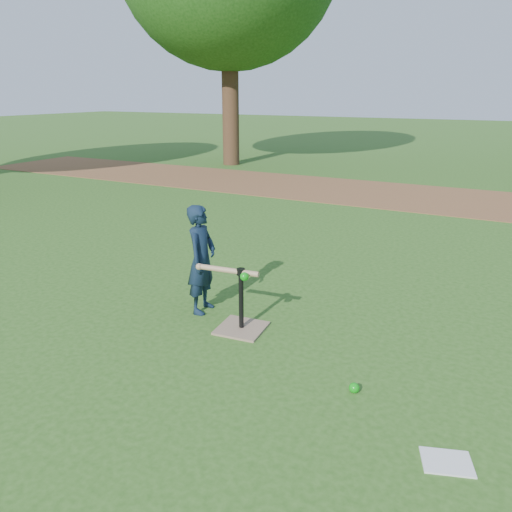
% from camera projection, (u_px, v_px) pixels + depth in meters
% --- Properties ---
extents(ground, '(80.00, 80.00, 0.00)m').
position_uv_depth(ground, '(245.00, 350.00, 4.39)').
color(ground, '#285116').
rests_on(ground, ground).
extents(dirt_strip, '(24.00, 3.00, 0.01)m').
position_uv_depth(dirt_strip, '(414.00, 197.00, 10.69)').
color(dirt_strip, brown).
rests_on(dirt_strip, ground).
extents(child, '(0.32, 0.44, 1.11)m').
position_uv_depth(child, '(202.00, 259.00, 5.00)').
color(child, '#101E30').
rests_on(child, ground).
extents(wiffle_ball_ground, '(0.08, 0.08, 0.08)m').
position_uv_depth(wiffle_ball_ground, '(354.00, 388.00, 3.75)').
color(wiffle_ball_ground, '#0D9611').
rests_on(wiffle_ball_ground, ground).
extents(clipboard, '(0.36, 0.31, 0.01)m').
position_uv_depth(clipboard, '(447.00, 462.00, 3.05)').
color(clipboard, silver).
rests_on(clipboard, ground).
extents(batting_tee, '(0.47, 0.47, 0.61)m').
position_uv_depth(batting_tee, '(241.00, 319.00, 4.73)').
color(batting_tee, '#8D7159').
rests_on(batting_tee, ground).
extents(swing_action, '(0.63, 0.15, 0.08)m').
position_uv_depth(swing_action, '(229.00, 271.00, 4.60)').
color(swing_action, tan).
rests_on(swing_action, ground).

